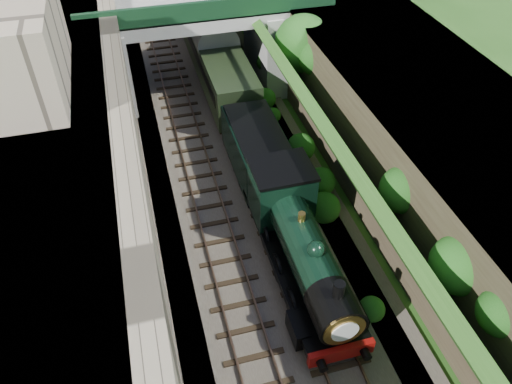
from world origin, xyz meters
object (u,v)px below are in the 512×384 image
at_px(tree, 304,45).
at_px(locomotive, 301,245).
at_px(tender, 257,153).
at_px(road_bridge, 211,32).

relative_size(tree, locomotive, 0.65).
xyz_separation_m(tree, tender, (-4.71, -6.15, -3.03)).
height_order(road_bridge, tree, road_bridge).
height_order(tree, tender, tree).
relative_size(tree, tender, 1.10).
bearing_deg(tree, road_bridge, 136.88).
relative_size(road_bridge, tree, 2.42).
bearing_deg(locomotive, tender, 90.00).
bearing_deg(locomotive, road_bridge, 90.81).
xyz_separation_m(road_bridge, tree, (4.97, -4.65, 0.57)).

